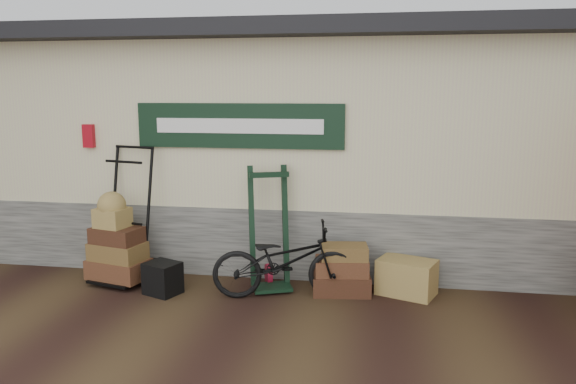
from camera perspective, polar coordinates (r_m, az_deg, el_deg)
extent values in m
plane|color=black|center=(6.40, -4.27, -11.56)|extent=(80.00, 80.00, 0.00)
cube|color=#4C4C47|center=(8.85, -0.08, -2.31)|extent=(14.00, 3.54, 0.90)
cube|color=beige|center=(8.65, -0.08, 7.44)|extent=(14.00, 3.50, 2.10)
cube|color=black|center=(8.52, -0.26, 15.13)|extent=(14.40, 4.10, 0.20)
cube|color=black|center=(6.97, -4.99, 6.71)|extent=(2.60, 0.06, 0.55)
cube|color=white|center=(6.94, -5.06, 6.69)|extent=(2.10, 0.01, 0.18)
cube|color=#A10B18|center=(7.73, -19.55, 5.39)|extent=(0.14, 0.10, 0.30)
cube|color=olive|center=(6.83, 11.96, -8.46)|extent=(0.75, 0.63, 0.42)
cube|color=black|center=(6.88, -12.62, -8.54)|extent=(0.48, 0.45, 0.38)
imported|color=black|center=(6.50, -0.31, -6.62)|extent=(0.89, 1.76, 0.98)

